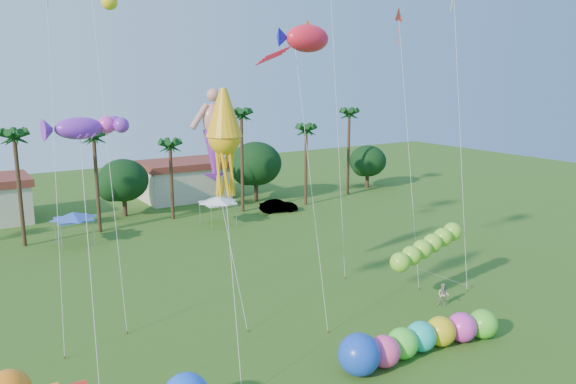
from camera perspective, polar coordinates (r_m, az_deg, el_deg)
tree_line at (r=63.42m, az=-13.93°, el=1.47°), size 69.46×8.91×11.00m
buildings_row at (r=67.88m, az=-20.80°, el=-0.25°), size 35.00×7.00×4.00m
tent_row at (r=54.07m, az=-20.83°, el=-2.37°), size 31.00×4.00×0.60m
car_b at (r=63.67m, az=-0.96°, el=-1.43°), size 4.44×2.47×1.39m
spectator_b at (r=39.70m, az=15.50°, el=-10.04°), size 0.90×0.96×1.57m
caterpillar_inflatable at (r=32.79m, az=12.82°, el=-14.44°), size 10.89×2.74×2.22m
green_worm at (r=37.78m, az=11.31°, el=-7.02°), size 10.87×2.93×4.02m
merman_kite at (r=36.42m, az=-7.48°, el=5.09°), size 2.47×5.78×13.93m
fish_kite at (r=35.91m, az=2.01°, el=15.31°), size 4.71×5.58×18.42m
squid_kite at (r=28.05m, az=-6.49°, el=5.41°), size 2.36×4.51×14.77m
lobster_kite at (r=28.62m, az=-20.44°, el=6.08°), size 4.24×6.35×13.54m
delta_kite_red at (r=43.17m, az=11.22°, el=16.73°), size 1.53×4.48×20.07m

